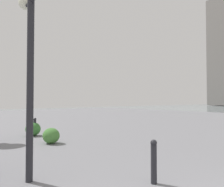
% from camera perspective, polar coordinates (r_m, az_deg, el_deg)
% --- Properties ---
extents(lamppost, '(0.98, 0.28, 3.88)m').
position_cam_1_polar(lamppost, '(4.90, -20.15, 9.69)').
color(lamppost, '#232328').
rests_on(lamppost, ground).
extents(bollard_near, '(0.13, 0.13, 0.86)m').
position_cam_1_polar(bollard_near, '(4.64, 10.64, -16.53)').
color(bollard_near, '#232328').
rests_on(bollard_near, ground).
extents(bollard_mid, '(0.13, 0.13, 0.82)m').
position_cam_1_polar(bollard_mid, '(10.81, -19.15, -7.99)').
color(bollard_mid, '#232328').
rests_on(bollard_mid, ground).
extents(shrub_low, '(0.73, 0.66, 0.62)m').
position_cam_1_polar(shrub_low, '(10.89, -19.57, -8.56)').
color(shrub_low, '#387533').
rests_on(shrub_low, ground).
extents(shrub_round, '(0.69, 0.62, 0.58)m').
position_cam_1_polar(shrub_round, '(8.84, -15.32, -10.38)').
color(shrub_round, '#477F38').
rests_on(shrub_round, ground).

